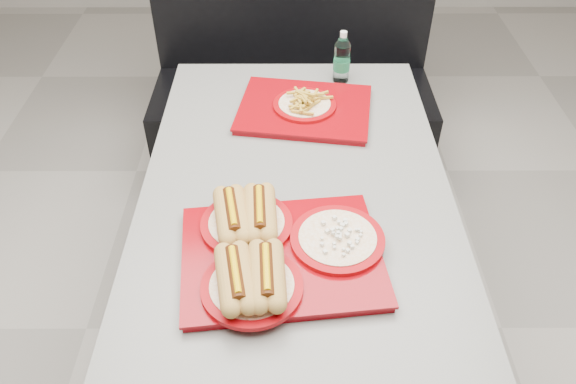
{
  "coord_description": "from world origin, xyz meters",
  "views": [
    {
      "loc": [
        -0.03,
        -1.27,
        1.82
      ],
      "look_at": [
        -0.02,
        -0.15,
        0.83
      ],
      "focal_mm": 35.0,
      "sensor_mm": 36.0,
      "label": 1
    }
  ],
  "objects_px": {
    "diner_table": "(296,219)",
    "tray_near": "(273,250)",
    "water_bottle": "(342,60)",
    "tray_far": "(305,106)",
    "booth_bench": "(292,89)"
  },
  "relations": [
    {
      "from": "booth_bench",
      "to": "tray_far",
      "type": "relative_size",
      "value": 2.76
    },
    {
      "from": "diner_table",
      "to": "water_bottle",
      "type": "xyz_separation_m",
      "value": [
        0.17,
        0.58,
        0.25
      ]
    },
    {
      "from": "water_bottle",
      "to": "tray_near",
      "type": "bearing_deg",
      "value": -104.69
    },
    {
      "from": "tray_near",
      "to": "tray_far",
      "type": "relative_size",
      "value": 1.1
    },
    {
      "from": "diner_table",
      "to": "tray_near",
      "type": "xyz_separation_m",
      "value": [
        -0.06,
        -0.32,
        0.21
      ]
    },
    {
      "from": "diner_table",
      "to": "tray_near",
      "type": "relative_size",
      "value": 2.64
    },
    {
      "from": "tray_near",
      "to": "water_bottle",
      "type": "bearing_deg",
      "value": 75.31
    },
    {
      "from": "diner_table",
      "to": "tray_near",
      "type": "height_order",
      "value": "tray_near"
    },
    {
      "from": "booth_bench",
      "to": "tray_far",
      "type": "bearing_deg",
      "value": -87.41
    },
    {
      "from": "booth_bench",
      "to": "water_bottle",
      "type": "xyz_separation_m",
      "value": [
        0.17,
        -0.52,
        0.43
      ]
    },
    {
      "from": "diner_table",
      "to": "tray_far",
      "type": "bearing_deg",
      "value": 84.64
    },
    {
      "from": "tray_far",
      "to": "diner_table",
      "type": "bearing_deg",
      "value": -95.36
    },
    {
      "from": "tray_far",
      "to": "booth_bench",
      "type": "bearing_deg",
      "value": 92.59
    },
    {
      "from": "booth_bench",
      "to": "water_bottle",
      "type": "distance_m",
      "value": 0.7
    },
    {
      "from": "water_bottle",
      "to": "tray_far",
      "type": "bearing_deg",
      "value": -122.55
    }
  ]
}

